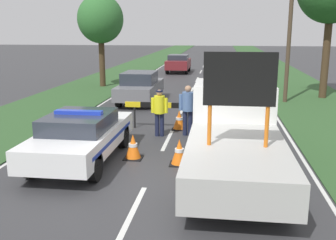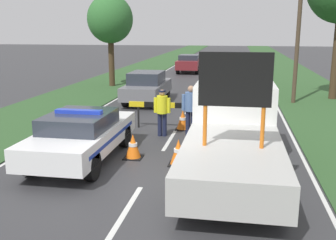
% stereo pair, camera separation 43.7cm
% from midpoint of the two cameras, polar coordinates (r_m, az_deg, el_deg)
% --- Properties ---
extents(ground_plane, '(160.00, 160.00, 0.00)m').
position_cam_midpoint_polar(ground_plane, '(9.90, -1.89, -8.42)').
color(ground_plane, '#333335').
extents(lane_markings, '(8.29, 63.32, 0.01)m').
position_cam_midpoint_polar(lane_markings, '(26.85, 5.77, 5.26)').
color(lane_markings, silver).
rests_on(lane_markings, ground).
extents(grass_verge_left, '(4.46, 120.00, 0.03)m').
position_cam_midpoint_polar(grass_verge_left, '(30.40, -6.10, 6.18)').
color(grass_verge_left, '#2D5128').
rests_on(grass_verge_left, ground).
extents(grass_verge_right, '(4.46, 120.00, 0.03)m').
position_cam_midpoint_polar(grass_verge_right, '(29.58, 18.70, 5.38)').
color(grass_verge_right, '#2D5128').
rests_on(grass_verge_right, ground).
extents(police_car, '(1.87, 4.70, 1.47)m').
position_cam_midpoint_polar(police_car, '(11.23, -11.33, -2.09)').
color(police_car, white).
rests_on(police_car, ground).
extents(work_truck, '(2.24, 6.20, 3.16)m').
position_cam_midpoint_polar(work_truck, '(10.33, 10.67, -1.76)').
color(work_truck, white).
rests_on(work_truck, ground).
extents(road_barrier, '(3.46, 0.08, 0.99)m').
position_cam_midpoint_polar(road_barrier, '(14.41, 1.89, 1.89)').
color(road_barrier, black).
rests_on(road_barrier, ground).
extents(police_officer, '(0.58, 0.37, 1.62)m').
position_cam_midpoint_polar(police_officer, '(13.43, 0.07, 1.65)').
color(police_officer, '#191E38').
rests_on(police_officer, ground).
extents(pedestrian_civilian, '(0.63, 0.40, 1.75)m').
position_cam_midpoint_polar(pedestrian_civilian, '(13.52, 4.24, 1.96)').
color(pedestrian_civilian, '#191E38').
rests_on(pedestrian_civilian, ground).
extents(traffic_cone_near_police, '(0.52, 0.52, 0.71)m').
position_cam_midpoint_polar(traffic_cone_near_police, '(11.28, -3.99, -3.83)').
color(traffic_cone_near_police, black).
rests_on(traffic_cone_near_police, ground).
extents(traffic_cone_centre_front, '(0.53, 0.53, 0.72)m').
position_cam_midpoint_polar(traffic_cone_centre_front, '(14.46, 3.03, -0.00)').
color(traffic_cone_centre_front, black).
rests_on(traffic_cone_centre_front, ground).
extents(traffic_cone_near_truck, '(0.52, 0.52, 0.72)m').
position_cam_midpoint_polar(traffic_cone_near_truck, '(10.72, 2.69, -4.69)').
color(traffic_cone_near_truck, black).
rests_on(traffic_cone_near_truck, ground).
extents(queued_car_suv_grey, '(1.76, 4.45, 1.54)m').
position_cam_midpoint_polar(queued_car_suv_grey, '(19.87, -2.42, 4.86)').
color(queued_car_suv_grey, slate).
rests_on(queued_car_suv_grey, ground).
extents(queued_car_sedan_black, '(1.72, 4.54, 1.41)m').
position_cam_midpoint_polar(queued_car_sedan_black, '(26.56, 10.18, 6.64)').
color(queued_car_sedan_black, black).
rests_on(queued_car_sedan_black, ground).
extents(queued_car_wagon_maroon, '(1.83, 4.14, 1.50)m').
position_cam_midpoint_polar(queued_car_wagon_maroon, '(33.79, 3.47, 8.25)').
color(queued_car_wagon_maroon, maroon).
rests_on(queued_car_wagon_maroon, ground).
extents(roadside_tree_near_left, '(2.86, 2.86, 5.74)m').
position_cam_midpoint_polar(roadside_tree_near_left, '(25.60, -7.90, 14.22)').
color(roadside_tree_near_left, '#42301E').
rests_on(roadside_tree_near_left, ground).
extents(utility_pole, '(1.20, 0.20, 8.16)m').
position_cam_midpoint_polar(utility_pole, '(20.42, 19.13, 13.98)').
color(utility_pole, '#473828').
rests_on(utility_pole, ground).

